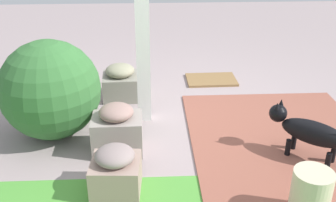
% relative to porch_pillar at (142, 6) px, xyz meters
% --- Properties ---
extents(ground_plane, '(12.00, 12.00, 0.00)m').
position_rel_porch_pillar_xyz_m(ground_plane, '(-0.35, 0.09, -1.23)').
color(ground_plane, gray).
extents(brick_path, '(1.80, 2.40, 0.02)m').
position_rel_porch_pillar_xyz_m(brick_path, '(-1.35, 0.68, -1.22)').
color(brick_path, '#935242').
rests_on(brick_path, ground).
extents(porch_pillar, '(0.14, 0.14, 2.45)m').
position_rel_porch_pillar_xyz_m(porch_pillar, '(0.00, 0.00, 0.00)').
color(porch_pillar, white).
rests_on(porch_pillar, ground).
extents(stone_planter_nearest, '(0.43, 0.43, 0.42)m').
position_rel_porch_pillar_xyz_m(stone_planter_nearest, '(0.29, -0.55, -1.03)').
color(stone_planter_nearest, gray).
rests_on(stone_planter_nearest, ground).
extents(stone_planter_mid, '(0.46, 0.36, 0.48)m').
position_rel_porch_pillar_xyz_m(stone_planter_mid, '(0.25, 0.64, -1.00)').
color(stone_planter_mid, gray).
rests_on(stone_planter_mid, ground).
extents(stone_planter_far, '(0.41, 0.40, 0.41)m').
position_rel_porch_pillar_xyz_m(stone_planter_far, '(0.23, 1.24, -1.04)').
color(stone_planter_far, gray).
rests_on(stone_planter_far, ground).
extents(round_shrub, '(0.98, 0.98, 0.98)m').
position_rel_porch_pillar_xyz_m(round_shrub, '(0.91, 0.29, -0.74)').
color(round_shrub, '#326831').
rests_on(round_shrub, ground).
extents(terracotta_pot_spiky, '(0.32, 0.32, 0.50)m').
position_rel_porch_pillar_xyz_m(terracotta_pot_spiky, '(0.92, -0.89, -0.99)').
color(terracotta_pot_spiky, '#B26239').
rests_on(terracotta_pot_spiky, ground).
extents(dog, '(0.63, 0.57, 0.50)m').
position_rel_porch_pillar_xyz_m(dog, '(-1.46, 0.85, -0.94)').
color(dog, black).
rests_on(dog, ground).
extents(ceramic_urn, '(0.29, 0.29, 0.40)m').
position_rel_porch_pillar_xyz_m(ceramic_urn, '(-1.20, 1.63, -1.02)').
color(ceramic_urn, beige).
rests_on(ceramic_urn, ground).
extents(doormat, '(0.66, 0.45, 0.03)m').
position_rel_porch_pillar_xyz_m(doormat, '(-0.88, -1.01, -1.21)').
color(doormat, olive).
rests_on(doormat, ground).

